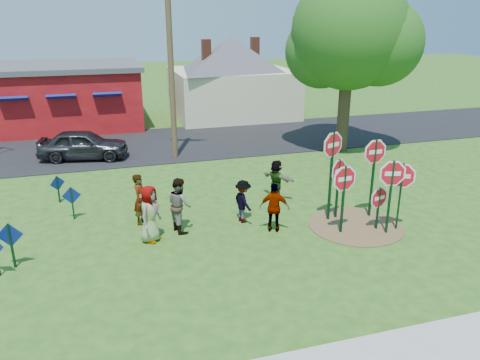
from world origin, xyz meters
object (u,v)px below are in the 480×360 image
Objects in this scene: suv at (83,145)px; utility_pole at (171,63)px; stop_sign_a at (344,185)px; stop_sign_d at (375,159)px; person_b at (140,199)px; person_a at (150,214)px; stop_sign_c at (392,181)px; leafy_tree at (352,37)px; stop_sign_b at (332,154)px.

suv is 5.93m from utility_pole.
suv is at bearing 119.65° from stop_sign_a.
stop_sign_d is 14.21m from suv.
utility_pole reaches higher than person_b.
stop_sign_a reaches higher than person_a.
stop_sign_a is 0.93× the size of stop_sign_c.
stop_sign_d is 0.33× the size of leafy_tree.
stop_sign_c is 0.30× the size of utility_pole.
person_b is 0.42× the size of suv.
stop_sign_b is 1.57m from stop_sign_d.
leafy_tree is at bearing 83.07° from stop_sign_c.
leafy_tree is (10.97, 7.64, 4.81)m from person_a.
person_b is (-7.83, 1.76, -1.26)m from stop_sign_d.
suv is at bearing 167.39° from utility_pole.
person_a is (-6.05, 1.22, -0.76)m from stop_sign_a.
stop_sign_d is at bearing -56.05° from person_a.
stop_sign_c is 1.44× the size of person_a.
stop_sign_c is 0.62× the size of suv.
person_a is (-7.67, 0.31, -1.22)m from stop_sign_d.
stop_sign_d is 0.34× the size of utility_pole.
leafy_tree is (8.75, -1.25, 1.07)m from utility_pole.
stop_sign_a is 0.58× the size of suv.
stop_sign_a is 0.28× the size of utility_pole.
stop_sign_d is 9.33m from leafy_tree.
stop_sign_c is at bearing -25.02° from stop_sign_a.
person_b is at bearing 42.71° from person_a.
suv is (-8.27, 10.03, -1.65)m from stop_sign_b.
person_a is at bearing 174.60° from stop_sign_d.
stop_sign_c is 0.89× the size of stop_sign_d.
leafy_tree is at bearing -8.10° from utility_pole.
utility_pole is (-5.25, 10.58, 2.82)m from stop_sign_c.
stop_sign_d is at bearing -77.45° from person_b.
stop_sign_a is at bearing -132.21° from suv.
utility_pole is at bearing 130.04° from stop_sign_c.
stop_sign_d is (0.20, 1.38, 0.31)m from stop_sign_c.
stop_sign_c is at bearing -101.36° from stop_sign_d.
leafy_tree reaches higher than utility_pole.
stop_sign_a is 6.22m from person_a.
person_b is (-0.16, 1.44, -0.04)m from person_a.
stop_sign_a is at bearing -153.71° from stop_sign_d.
person_a is at bearing -103.99° from utility_pole.
stop_sign_c is at bearing -69.12° from stop_sign_b.
suv is (-2.15, 9.87, -0.16)m from person_a.
stop_sign_a is 1.39× the size of person_b.
utility_pole is 0.99× the size of leafy_tree.
stop_sign_a is at bearing -65.13° from person_a.
person_b is (-6.21, 2.67, -0.80)m from stop_sign_a.
suv is at bearing 48.56° from person_a.
leafy_tree reaches higher than stop_sign_c.
stop_sign_d is at bearing -112.53° from leafy_tree.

